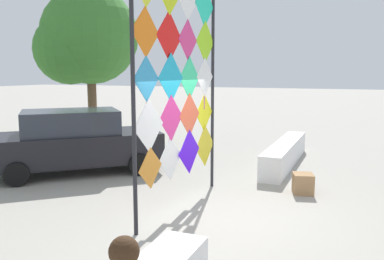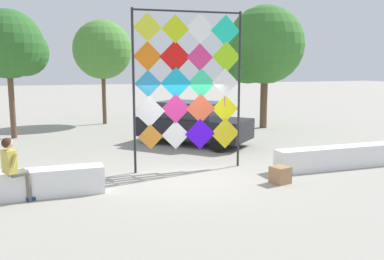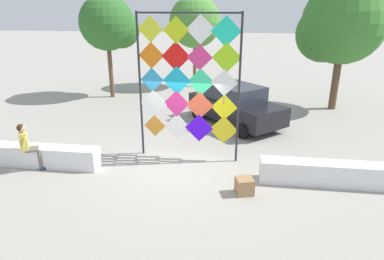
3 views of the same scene
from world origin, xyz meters
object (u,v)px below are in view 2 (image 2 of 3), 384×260
(tree_palm_like, at_px, (101,51))
(kite_display_rack, at_px, (189,81))
(parked_car, at_px, (193,123))
(tree_far_right, at_px, (261,48))
(tree_broadleaf, at_px, (8,46))
(cardboard_box_large, at_px, (280,175))
(seated_vendor, at_px, (14,165))

(tree_palm_like, bearing_deg, kite_display_rack, -83.06)
(parked_car, distance_m, tree_palm_like, 7.99)
(tree_far_right, bearing_deg, kite_display_rack, -131.20)
(parked_car, distance_m, tree_broadleaf, 8.43)
(cardboard_box_large, relative_size, tree_broadleaf, 0.08)
(tree_far_right, xyz_separation_m, tree_broadleaf, (-11.40, 0.79, -0.07))
(parked_car, relative_size, cardboard_box_large, 9.91)
(cardboard_box_large, xyz_separation_m, tree_far_right, (4.18, 8.96, 3.68))
(tree_palm_like, bearing_deg, parked_car, -68.66)
(seated_vendor, height_order, parked_car, parked_car)
(seated_vendor, relative_size, tree_far_right, 0.25)
(tree_broadleaf, bearing_deg, seated_vendor, -84.87)
(tree_broadleaf, bearing_deg, tree_palm_like, 35.80)
(tree_palm_like, relative_size, tree_far_right, 0.91)
(parked_car, relative_size, tree_far_right, 0.74)
(cardboard_box_large, distance_m, tree_broadleaf, 12.66)
(tree_far_right, bearing_deg, parked_car, -145.65)
(tree_palm_like, relative_size, tree_broadleaf, 1.01)
(tree_far_right, distance_m, tree_broadleaf, 11.43)
(seated_vendor, relative_size, parked_car, 0.34)
(tree_palm_like, bearing_deg, tree_far_right, -27.45)
(parked_car, height_order, tree_broadleaf, tree_broadleaf)
(parked_car, distance_m, tree_far_right, 6.33)
(tree_palm_like, height_order, tree_broadleaf, tree_palm_like)
(tree_palm_like, distance_m, tree_broadleaf, 5.10)
(seated_vendor, xyz_separation_m, tree_broadleaf, (-0.83, 9.25, 2.96))
(kite_display_rack, distance_m, tree_palm_like, 10.75)
(kite_display_rack, height_order, tree_far_right, tree_far_right)
(kite_display_rack, relative_size, tree_broadleaf, 0.86)
(seated_vendor, bearing_deg, kite_display_rack, 19.53)
(seated_vendor, distance_m, parked_car, 8.03)
(kite_display_rack, bearing_deg, tree_far_right, 48.80)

